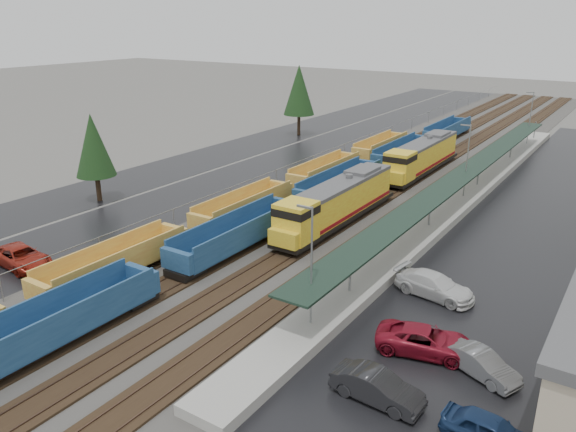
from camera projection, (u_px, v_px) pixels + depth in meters
name	position (u px, v px, depth m)	size (l,w,h in m)	color
ballast_strip	(411.00, 168.00, 70.10)	(20.00, 160.00, 0.08)	#302D2B
trackbed	(411.00, 167.00, 70.06)	(14.60, 160.00, 0.22)	black
west_parking_lot	(309.00, 153.00, 77.89)	(10.00, 160.00, 0.02)	black
west_road	(251.00, 145.00, 83.07)	(9.00, 160.00, 0.02)	black
east_commuter_lot	(564.00, 220.00, 52.40)	(16.00, 100.00, 0.02)	black
station_platform	(463.00, 196.00, 57.09)	(3.00, 80.00, 8.00)	#9E9B93
chainlink_fence	(339.00, 149.00, 73.27)	(0.08, 160.04, 2.02)	gray
tree_west_near	(93.00, 145.00, 55.97)	(3.96, 3.96, 9.00)	#332316
tree_west_far	(299.00, 90.00, 87.51)	(4.84, 4.84, 11.00)	#332316
locomotive_lead	(335.00, 203.00, 49.93)	(2.81, 18.50, 4.19)	black
locomotive_trail	(421.00, 157.00, 66.44)	(2.81, 18.50, 4.19)	black
well_string_yellow	(188.00, 233.00, 46.15)	(2.62, 88.66, 2.33)	#C68337
well_string_blue	(296.00, 207.00, 52.15)	(2.83, 101.35, 2.51)	navy
parked_car_west_c	(21.00, 257.00, 42.36)	(5.64, 2.60, 1.57)	maroon
parked_car_east_a	(377.00, 387.00, 27.52)	(4.69, 1.63, 1.54)	black
parked_car_east_b	(425.00, 341.00, 31.48)	(5.50, 2.54, 1.53)	maroon
parked_car_east_c	(435.00, 286.00, 37.85)	(5.50, 2.24, 1.60)	silver
parked_car_east_d	(491.00, 432.00, 24.63)	(4.33, 1.74, 1.48)	navy
parked_car_east_e	(482.00, 364.00, 29.49)	(4.19, 1.46, 1.38)	slate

